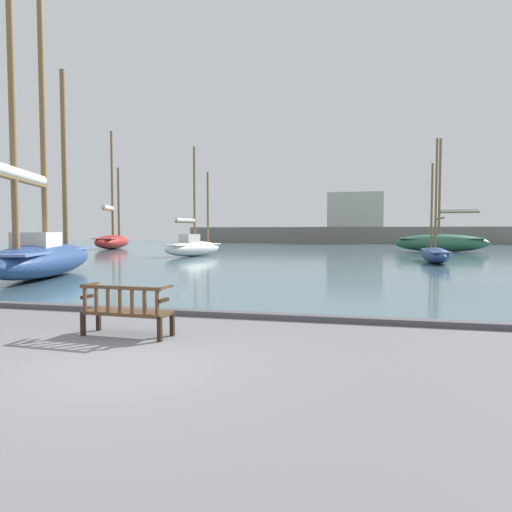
{
  "coord_description": "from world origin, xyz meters",
  "views": [
    {
      "loc": [
        3.32,
        -5.61,
        1.87
      ],
      "look_at": [
        -0.39,
        10.0,
        1.0
      ],
      "focal_mm": 32.0,
      "sensor_mm": 36.0,
      "label": 1
    }
  ],
  "objects_px": {
    "park_bench": "(126,310)",
    "sailboat_mid_starboard": "(113,239)",
    "sailboat_mid_port": "(441,242)",
    "sailboat_nearest_port": "(435,253)",
    "sailboat_outer_starboard": "(43,251)",
    "sailboat_nearest_starboard": "(193,246)"
  },
  "relations": [
    {
      "from": "park_bench",
      "to": "sailboat_mid_starboard",
      "type": "xyz_separation_m",
      "value": [
        -21.11,
        34.9,
        0.57
      ]
    },
    {
      "from": "sailboat_mid_port",
      "to": "sailboat_nearest_port",
      "type": "bearing_deg",
      "value": -99.93
    },
    {
      "from": "park_bench",
      "to": "sailboat_mid_starboard",
      "type": "distance_m",
      "value": 40.79
    },
    {
      "from": "sailboat_mid_starboard",
      "to": "park_bench",
      "type": "bearing_deg",
      "value": -58.83
    },
    {
      "from": "park_bench",
      "to": "sailboat_mid_port",
      "type": "height_order",
      "value": "sailboat_mid_port"
    },
    {
      "from": "sailboat_nearest_port",
      "to": "sailboat_mid_starboard",
      "type": "height_order",
      "value": "sailboat_mid_starboard"
    },
    {
      "from": "sailboat_outer_starboard",
      "to": "sailboat_mid_starboard",
      "type": "bearing_deg",
      "value": 115.82
    },
    {
      "from": "sailboat_nearest_port",
      "to": "park_bench",
      "type": "bearing_deg",
      "value": -111.56
    },
    {
      "from": "sailboat_mid_starboard",
      "to": "sailboat_outer_starboard",
      "type": "relative_size",
      "value": 1.04
    },
    {
      "from": "sailboat_mid_port",
      "to": "sailboat_outer_starboard",
      "type": "height_order",
      "value": "sailboat_outer_starboard"
    },
    {
      "from": "sailboat_nearest_starboard",
      "to": "sailboat_mid_port",
      "type": "height_order",
      "value": "sailboat_mid_port"
    },
    {
      "from": "park_bench",
      "to": "sailboat_outer_starboard",
      "type": "height_order",
      "value": "sailboat_outer_starboard"
    },
    {
      "from": "park_bench",
      "to": "sailboat_outer_starboard",
      "type": "bearing_deg",
      "value": 134.99
    },
    {
      "from": "sailboat_mid_port",
      "to": "sailboat_nearest_starboard",
      "type": "bearing_deg",
      "value": -149.08
    },
    {
      "from": "sailboat_nearest_starboard",
      "to": "sailboat_mid_starboard",
      "type": "bearing_deg",
      "value": 139.67
    },
    {
      "from": "park_bench",
      "to": "sailboat_outer_starboard",
      "type": "relative_size",
      "value": 0.14
    },
    {
      "from": "sailboat_mid_starboard",
      "to": "sailboat_mid_port",
      "type": "distance_m",
      "value": 31.69
    },
    {
      "from": "sailboat_mid_port",
      "to": "sailboat_outer_starboard",
      "type": "xyz_separation_m",
      "value": [
        -18.77,
        -26.6,
        0.11
      ]
    },
    {
      "from": "sailboat_mid_port",
      "to": "sailboat_outer_starboard",
      "type": "relative_size",
      "value": 0.84
    },
    {
      "from": "park_bench",
      "to": "sailboat_mid_starboard",
      "type": "relative_size",
      "value": 0.14
    },
    {
      "from": "sailboat_nearest_starboard",
      "to": "park_bench",
      "type": "bearing_deg",
      "value": -71.5
    },
    {
      "from": "sailboat_nearest_starboard",
      "to": "sailboat_mid_port",
      "type": "relative_size",
      "value": 0.81
    }
  ]
}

